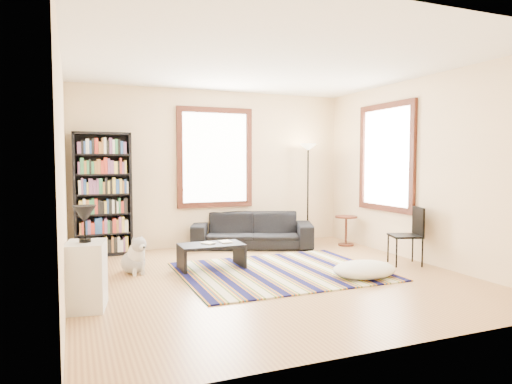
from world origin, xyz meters
name	(u,v)px	position (x,y,z in m)	size (l,w,h in m)	color
floor	(270,281)	(0.00, 0.00, -0.05)	(5.00, 5.00, 0.10)	tan
ceiling	(271,59)	(0.00, 0.00, 2.85)	(5.00, 5.00, 0.10)	white
wall_back	(214,169)	(0.00, 2.55, 1.40)	(5.00, 0.10, 2.80)	beige
wall_front	(401,178)	(0.00, -2.55, 1.40)	(5.00, 0.10, 2.80)	beige
wall_left	(58,173)	(-2.55, 0.00, 1.40)	(0.10, 5.00, 2.80)	beige
wall_right	(424,170)	(2.55, 0.00, 1.40)	(0.10, 5.00, 2.80)	beige
window_back	(215,158)	(0.00, 2.47, 1.60)	(1.20, 0.06, 1.60)	white
window_right	(386,157)	(2.47, 0.80, 1.60)	(0.06, 1.20, 1.60)	white
rug	(281,271)	(0.25, 0.19, 0.01)	(2.71, 2.17, 0.02)	#0B0C3B
sofa	(252,230)	(0.56, 2.05, 0.31)	(2.12, 0.83, 0.62)	black
bookshelf	(103,194)	(-1.95, 2.32, 1.00)	(0.90, 0.30, 2.00)	black
coffee_table	(211,256)	(-0.59, 0.73, 0.18)	(0.90, 0.50, 0.36)	black
book_a	(204,244)	(-0.69, 0.73, 0.37)	(0.19, 0.14, 0.02)	beige
book_b	(220,242)	(-0.44, 0.78, 0.37)	(0.22, 0.16, 0.02)	beige
floor_cushion	(364,269)	(1.14, -0.50, 0.11)	(0.87, 0.66, 0.22)	beige
floor_lamp	(308,193)	(1.73, 2.15, 0.93)	(0.30, 0.30, 1.86)	black
side_table	(346,231)	(2.20, 1.56, 0.27)	(0.40, 0.40, 0.54)	#461B11
folding_chair	(405,236)	(2.15, -0.08, 0.43)	(0.42, 0.40, 0.86)	black
white_cabinet	(86,276)	(-2.30, -0.48, 0.35)	(0.38, 0.50, 0.70)	silver
table_lamp	(85,224)	(-2.30, -0.48, 0.89)	(0.24, 0.24, 0.38)	black
dog	(133,255)	(-1.66, 0.89, 0.26)	(0.37, 0.51, 0.51)	silver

